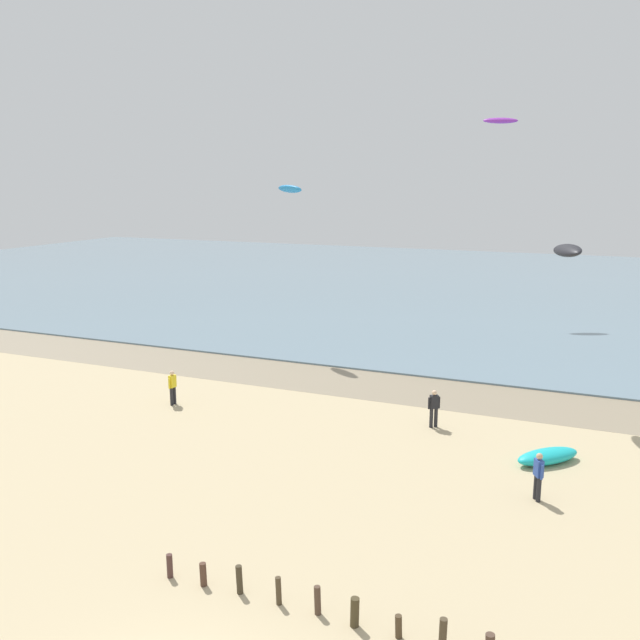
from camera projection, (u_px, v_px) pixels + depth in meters
wet_sand_strip at (429, 392)px, 34.85m from camera, size 120.00×5.02×0.01m
sea at (517, 288)px, 68.70m from camera, size 160.00×70.00×0.10m
person_nearest_camera at (538, 475)px, 22.87m from camera, size 0.37×0.51×1.71m
person_mid_beach at (434, 407)px, 29.70m from camera, size 0.47×0.39×1.71m
person_by_waterline at (173, 386)px, 32.74m from camera, size 0.24×0.57×1.71m
grounded_kite at (548, 456)px, 26.04m from camera, size 2.65×2.66×0.55m
kite_aloft_2 at (501, 121)px, 52.86m from camera, size 2.91×1.94×0.62m
kite_aloft_3 at (567, 250)px, 30.16m from camera, size 1.96×2.89×0.75m
kite_aloft_4 at (290, 189)px, 41.83m from camera, size 2.56×2.10×0.69m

